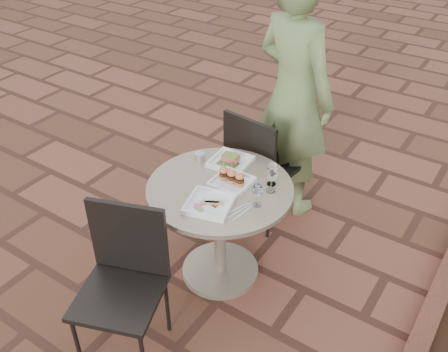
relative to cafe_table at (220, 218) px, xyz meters
The scene contains 14 objects.
ground 0.59m from the cafe_table, 148.47° to the left, with size 60.00×60.00×0.00m, color brown.
cafe_table is the anchor object (origin of this frame).
chair_far 0.62m from the cafe_table, 98.30° to the left, with size 0.49×0.49×0.93m.
chair_near 0.74m from the cafe_table, 100.50° to the right, with size 0.56×0.56×0.93m.
diner 1.08m from the cafe_table, 91.19° to the left, with size 0.69×0.45×1.88m, color #5E7440.
plate_salmon 0.37m from the cafe_table, 108.97° to the left, with size 0.26×0.26×0.07m.
plate_sliders 0.29m from the cafe_table, 56.96° to the left, with size 0.23×0.23×0.15m.
plate_tuna 0.33m from the cafe_table, 73.73° to the right, with size 0.32×0.32×0.03m.
wine_glass_right 0.45m from the cafe_table, ahead, with size 0.06×0.06×0.15m.
wine_glass_mid 0.48m from the cafe_table, 38.48° to the left, with size 0.07×0.07×0.16m.
wine_glass_far 0.48m from the cafe_table, 25.78° to the left, with size 0.07×0.07×0.16m.
steel_ramekin 0.43m from the cafe_table, 147.82° to the left, with size 0.07×0.07×0.05m, color silver.
cutlery_set 0.36m from the cafe_table, 30.75° to the right, with size 0.09×0.21×0.00m, color silver, non-canonical shape.
planter_curb 1.46m from the cafe_table, 19.73° to the left, with size 0.12×3.00×0.15m, color brown.
Camera 1 is at (1.66, -2.20, 2.52)m, focal length 40.00 mm.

